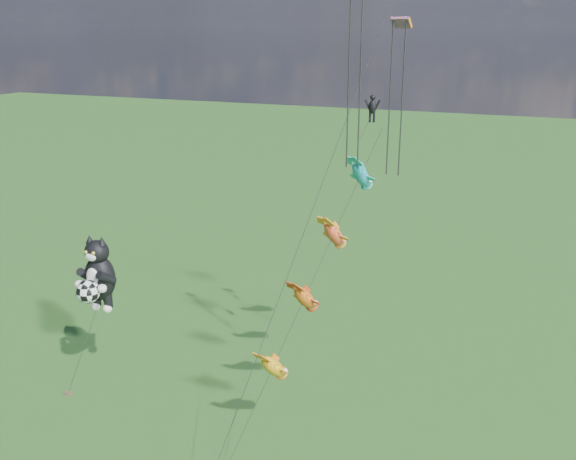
% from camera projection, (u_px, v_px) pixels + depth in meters
% --- Properties ---
extents(ground, '(300.00, 300.00, 0.00)m').
position_uv_depth(ground, '(103.00, 442.00, 35.38)').
color(ground, '#134110').
extents(cat_kite_rig, '(2.43, 4.09, 9.73)m').
position_uv_depth(cat_kite_rig, '(97.00, 276.00, 39.64)').
color(cat_kite_rig, brown).
rests_on(cat_kite_rig, ground).
extents(fish_windsock_rig, '(3.99, 15.53, 15.93)m').
position_uv_depth(fish_windsock_rig, '(319.00, 266.00, 36.28)').
color(fish_windsock_rig, brown).
rests_on(fish_windsock_rig, ground).
extents(parafoil_rig, '(5.47, 17.01, 24.82)m').
position_uv_depth(parafoil_rig, '(369.00, 97.00, 32.66)').
color(parafoil_rig, brown).
rests_on(parafoil_rig, ground).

